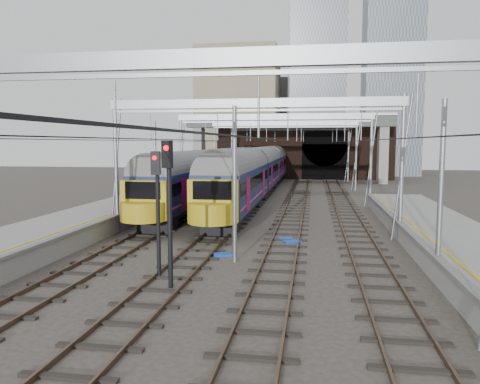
% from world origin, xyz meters
% --- Properties ---
extents(ground, '(160.00, 160.00, 0.00)m').
position_xyz_m(ground, '(0.00, 0.00, 0.00)').
color(ground, '#38332D').
rests_on(ground, ground).
extents(platform_left, '(4.32, 55.00, 1.12)m').
position_xyz_m(platform_left, '(-10.18, 2.50, 0.55)').
color(platform_left, gray).
rests_on(platform_left, ground).
extents(tracks, '(14.40, 80.00, 0.22)m').
position_xyz_m(tracks, '(0.00, 15.00, 0.02)').
color(tracks, '#4C3828').
rests_on(tracks, ground).
extents(overhead_line, '(16.80, 80.00, 8.00)m').
position_xyz_m(overhead_line, '(0.00, 21.49, 6.57)').
color(overhead_line, gray).
rests_on(overhead_line, ground).
extents(retaining_wall, '(28.00, 2.75, 9.00)m').
position_xyz_m(retaining_wall, '(1.40, 51.93, 4.33)').
color(retaining_wall, black).
rests_on(retaining_wall, ground).
extents(overbridge, '(28.00, 3.00, 9.25)m').
position_xyz_m(overbridge, '(0.00, 46.00, 7.27)').
color(overbridge, gray).
rests_on(overbridge, ground).
extents(city_skyline, '(37.50, 27.50, 60.00)m').
position_xyz_m(city_skyline, '(2.73, 70.48, 17.09)').
color(city_skyline, tan).
rests_on(city_skyline, ground).
extents(train_main, '(2.91, 67.30, 4.97)m').
position_xyz_m(train_main, '(-2.00, 40.04, 2.56)').
color(train_main, black).
rests_on(train_main, ground).
extents(train_second, '(2.79, 48.39, 4.80)m').
position_xyz_m(train_second, '(-6.00, 30.69, 2.48)').
color(train_second, black).
rests_on(train_second, ground).
extents(signal_near_left, '(0.37, 0.47, 5.05)m').
position_xyz_m(signal_near_left, '(-2.61, -0.88, 3.17)').
color(signal_near_left, black).
rests_on(signal_near_left, ground).
extents(signal_near_centre, '(0.42, 0.49, 5.46)m').
position_xyz_m(signal_near_centre, '(-1.75, -2.09, 3.39)').
color(signal_near_centre, black).
rests_on(signal_near_centre, ground).
extents(equip_cover_a, '(0.92, 0.73, 0.10)m').
position_xyz_m(equip_cover_a, '(1.97, 7.33, 0.05)').
color(equip_cover_a, '#1747B3').
rests_on(equip_cover_a, ground).
extents(equip_cover_b, '(1.04, 0.88, 0.10)m').
position_xyz_m(equip_cover_b, '(-0.79, 3.12, 0.05)').
color(equip_cover_b, '#1747B3').
rests_on(equip_cover_b, ground).
extents(equip_cover_c, '(1.08, 0.95, 0.11)m').
position_xyz_m(equip_cover_c, '(2.38, 6.56, 0.05)').
color(equip_cover_c, '#1747B3').
rests_on(equip_cover_c, ground).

